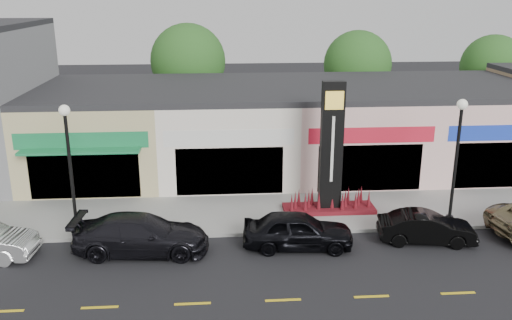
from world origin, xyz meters
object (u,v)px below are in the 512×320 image
at_px(car_dark_sedan, 141,234).
at_px(car_black_conv, 426,228).
at_px(pylon_sign, 331,167).
at_px(lamp_east_near, 457,149).
at_px(car_black_sedan, 298,230).
at_px(lamp_west_near, 69,157).

height_order(car_dark_sedan, car_black_conv, car_dark_sedan).
bearing_deg(pylon_sign, car_dark_sedan, -157.78).
height_order(lamp_east_near, car_black_sedan, lamp_east_near).
distance_m(lamp_east_near, pylon_sign, 5.42).
height_order(lamp_west_near, car_dark_sedan, lamp_west_near).
height_order(lamp_west_near, car_black_conv, lamp_west_near).
height_order(lamp_west_near, car_black_sedan, lamp_west_near).
bearing_deg(lamp_west_near, car_dark_sedan, -29.32).
bearing_deg(car_dark_sedan, lamp_east_near, -79.17).
bearing_deg(lamp_west_near, car_black_sedan, -10.31).
height_order(lamp_west_near, pylon_sign, pylon_sign).
distance_m(lamp_east_near, car_black_conv, 3.64).
bearing_deg(lamp_west_near, lamp_east_near, 0.00).
relative_size(pylon_sign, car_dark_sedan, 1.14).
distance_m(lamp_east_near, car_black_sedan, 7.65).
xyz_separation_m(lamp_east_near, car_black_conv, (-1.66, -1.56, -2.84)).
height_order(car_dark_sedan, car_black_sedan, car_dark_sedan).
distance_m(pylon_sign, car_black_sedan, 4.16).
height_order(lamp_west_near, lamp_east_near, same).
relative_size(lamp_west_near, pylon_sign, 0.91).
relative_size(pylon_sign, car_black_conv, 1.55).
distance_m(lamp_west_near, lamp_east_near, 16.00).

